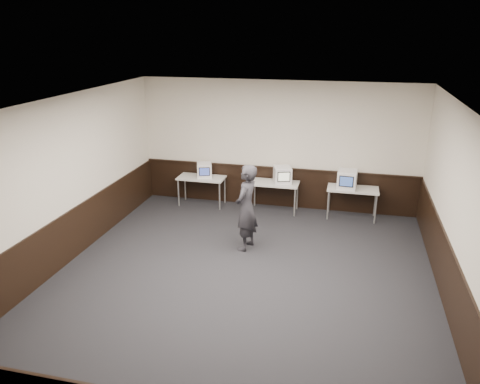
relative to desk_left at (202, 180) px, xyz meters
name	(u,v)px	position (x,y,z in m)	size (l,w,h in m)	color
floor	(241,281)	(1.90, -3.60, -0.68)	(8.00, 8.00, 0.00)	black
ceiling	(241,105)	(1.90, -3.60, 2.52)	(8.00, 8.00, 0.00)	white
back_wall	(278,145)	(1.90, 0.40, 0.92)	(7.00, 7.00, 0.00)	silver
front_wall	(141,345)	(1.90, -7.60, 0.92)	(7.00, 7.00, 0.00)	silver
left_wall	(60,184)	(-1.60, -3.60, 0.92)	(8.00, 8.00, 0.00)	silver
right_wall	(461,218)	(5.40, -3.60, 0.92)	(8.00, 8.00, 0.00)	silver
wainscot_back	(277,187)	(1.90, 0.38, -0.18)	(6.98, 0.04, 1.00)	black
wainscot_left	(68,238)	(-1.58, -3.60, -0.18)	(0.04, 7.98, 1.00)	black
wainscot_right	(449,280)	(5.38, -3.60, -0.18)	(0.04, 7.98, 1.00)	black
wainscot_rail	(277,168)	(1.90, 0.36, 0.34)	(6.98, 0.06, 0.04)	black
desk_left	(202,180)	(0.00, 0.00, 0.00)	(1.20, 0.60, 0.75)	silver
desk_center	(274,185)	(1.90, 0.00, 0.00)	(1.20, 0.60, 0.75)	silver
desk_right	(353,191)	(3.80, 0.00, 0.00)	(1.20, 0.60, 0.75)	silver
emac_left	(204,170)	(0.08, 0.02, 0.26)	(0.47, 0.48, 0.37)	white
emac_center	(282,175)	(2.09, 0.01, 0.28)	(0.53, 0.54, 0.41)	white
emac_right	(347,179)	(3.65, -0.04, 0.29)	(0.47, 0.50, 0.44)	white
person	(246,208)	(1.69, -2.23, 0.23)	(0.66, 0.43, 1.81)	#27262C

